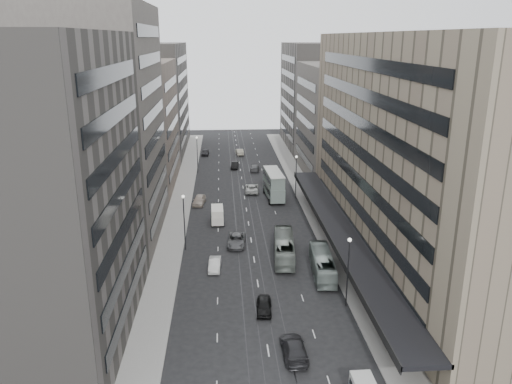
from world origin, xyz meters
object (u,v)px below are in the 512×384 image
object	(u,v)px
bus_far	(284,248)
double_decker	(274,184)
panel_van	(217,215)
sedan_0	(264,306)
sedan_2	(237,240)
sedan_1	(215,264)
bus_near	(322,264)

from	to	relation	value
bus_far	double_decker	size ratio (longest dim) A/B	1.13
panel_van	sedan_0	size ratio (longest dim) A/B	1.05
panel_van	double_decker	bearing A→B (deg)	48.57
bus_far	double_decker	xyz separation A→B (m)	(1.33, 26.79, 1.31)
double_decker	sedan_2	world-z (taller)	double_decker
bus_far	panel_van	bearing A→B (deg)	-51.27
sedan_1	sedan_2	size ratio (longest dim) A/B	0.77
sedan_1	sedan_0	bearing A→B (deg)	-60.13
bus_far	sedan_1	size ratio (longest dim) A/B	2.59
bus_near	panel_van	size ratio (longest dim) A/B	2.38
bus_far	sedan_1	bearing A→B (deg)	22.46
double_decker	sedan_1	bearing A→B (deg)	-113.59
sedan_0	sedan_2	size ratio (longest dim) A/B	0.75
sedan_0	sedan_1	bearing A→B (deg)	121.65
panel_van	sedan_0	distance (m)	28.67
panel_van	sedan_1	bearing A→B (deg)	-92.28
bus_near	sedan_0	xyz separation A→B (m)	(-8.29, -8.64, -0.74)
panel_van	bus_near	bearing A→B (deg)	-56.45
bus_far	panel_van	size ratio (longest dim) A/B	2.53
bus_near	sedan_0	bearing A→B (deg)	50.50
bus_near	panel_van	world-z (taller)	bus_near
bus_far	panel_van	world-z (taller)	bus_far
sedan_0	sedan_1	size ratio (longest dim) A/B	0.98
sedan_0	sedan_1	world-z (taller)	sedan_0
panel_van	sedan_2	bearing A→B (deg)	-74.30
bus_far	double_decker	bearing A→B (deg)	-87.36
sedan_0	double_decker	bearing A→B (deg)	87.38
bus_near	panel_van	distance (m)	23.80
bus_far	sedan_2	bearing A→B (deg)	-31.60
double_decker	panel_van	size ratio (longest dim) A/B	2.24
bus_far	sedan_0	world-z (taller)	bus_far
sedan_1	bus_far	bearing A→B (deg)	19.98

